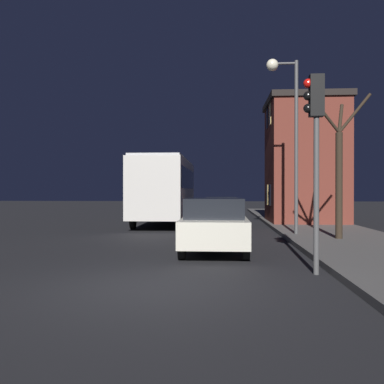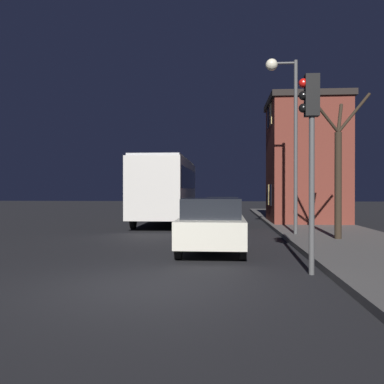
# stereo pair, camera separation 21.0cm
# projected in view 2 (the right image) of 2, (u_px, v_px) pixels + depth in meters

# --- Properties ---
(ground_plane) EXTENTS (120.00, 120.00, 0.00)m
(ground_plane) POSITION_uv_depth(u_px,v_px,m) (144.00, 287.00, 8.04)
(ground_plane) COLOR black
(brick_building) EXTENTS (3.99, 4.57, 6.46)m
(brick_building) POSITION_uv_depth(u_px,v_px,m) (306.00, 160.00, 22.46)
(brick_building) COLOR brown
(brick_building) RESTS_ON sidewalk
(streetlamp) EXTENTS (1.20, 0.45, 6.63)m
(streetlamp) POSITION_uv_depth(u_px,v_px,m) (286.00, 111.00, 16.11)
(streetlamp) COLOR #4C4C4C
(streetlamp) RESTS_ON sidewalk
(traffic_light) EXTENTS (0.43, 0.24, 4.31)m
(traffic_light) POSITION_uv_depth(u_px,v_px,m) (310.00, 131.00, 9.20)
(traffic_light) COLOR #4C4C4C
(traffic_light) RESTS_ON ground
(bare_tree) EXTENTS (1.90, 1.18, 4.97)m
(bare_tree) POSITION_uv_depth(u_px,v_px,m) (338.00, 169.00, 14.57)
(bare_tree) COLOR #2D2319
(bare_tree) RESTS_ON sidewalk
(bus) EXTENTS (2.49, 9.08, 3.43)m
(bus) POSITION_uv_depth(u_px,v_px,m) (166.00, 186.00, 22.76)
(bus) COLOR beige
(bus) RESTS_ON ground
(car_near_lane) EXTENTS (1.85, 3.91, 1.59)m
(car_near_lane) POSITION_uv_depth(u_px,v_px,m) (212.00, 225.00, 12.36)
(car_near_lane) COLOR beige
(car_near_lane) RESTS_ON ground
(car_mid_lane) EXTENTS (1.73, 4.58, 1.46)m
(car_mid_lane) POSITION_uv_depth(u_px,v_px,m) (222.00, 210.00, 22.24)
(car_mid_lane) COLOR black
(car_mid_lane) RESTS_ON ground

